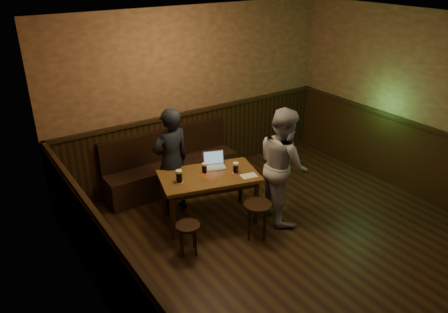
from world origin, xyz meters
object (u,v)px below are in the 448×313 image
pub_table (209,181)px  pint_mid (204,168)px  pint_left (179,176)px  pint_right (236,168)px  stool_right (258,210)px  bench (171,170)px  person_suit (171,161)px  person_grey (283,165)px  stool_left (188,230)px  laptop (214,163)px

pub_table → pint_mid: bearing=120.3°
pint_left → pint_right: bearing=-14.3°
stool_right → pint_right: 0.68m
bench → pint_left: bearing=-111.3°
pub_table → pint_mid: pint_mid is taller
stool_right → person_suit: size_ratio=0.32×
pint_left → pint_mid: bearing=5.6°
pint_left → stool_right: bearing=-45.0°
person_suit → bench: bearing=-119.5°
pub_table → pint_mid: 0.19m
pint_right → person_grey: bearing=-30.8°
stool_left → person_grey: person_grey is taller
pint_right → person_grey: person_grey is taller
pub_table → stool_right: (0.31, -0.71, -0.22)m
pint_right → person_suit: size_ratio=0.10×
pint_mid → pint_right: bearing=-33.6°
bench → pint_mid: 1.19m
pint_right → stool_right: bearing=-93.1°
pint_mid → pint_right: (0.36, -0.24, 0.00)m
bench → person_suit: 0.87m
bench → pint_left: (-0.44, -1.13, 0.50)m
stool_left → pint_right: 1.14m
pint_right → laptop: 0.36m
pint_left → person_grey: 1.45m
laptop → person_grey: (0.70, -0.68, 0.05)m
stool_left → laptop: size_ratio=1.14×
stool_left → stool_right: (0.95, -0.20, 0.07)m
pint_right → pub_table: bearing=154.7°
stool_right → pint_right: pint_right is taller
pub_table → person_grey: bearing=-13.8°
person_suit → person_grey: person_grey is taller
person_suit → person_grey: (1.21, -1.02, 0.03)m
pint_mid → person_suit: (-0.29, 0.44, 0.00)m
pub_table → pint_left: 0.48m
person_grey → pub_table: bearing=77.9°
stool_right → stool_left: bearing=167.9°
stool_left → laptop: (0.84, 0.69, 0.44)m
laptop → person_suit: person_suit is taller
stool_right → bench: bearing=99.4°
pint_left → laptop: bearing=12.1°
pub_table → person_grey: 1.05m
pint_left → person_suit: (0.13, 0.48, -0.01)m
pint_left → pint_right: size_ratio=1.11×
stool_left → pint_left: 0.75m
stool_left → pint_left: size_ratio=2.36×
pint_right → bench: bearing=104.4°
pint_mid → laptop: laptop is taller
stool_right → laptop: (-0.10, 0.89, 0.37)m
laptop → pint_right: bearing=-48.3°
pint_mid → bench: bearing=88.9°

